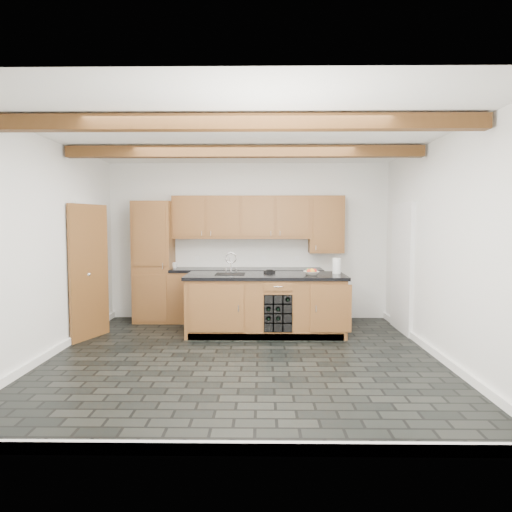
# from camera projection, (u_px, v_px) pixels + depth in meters

# --- Properties ---
(ground) EXTENTS (5.00, 5.00, 0.00)m
(ground) POSITION_uv_depth(u_px,v_px,m) (243.00, 357.00, 5.85)
(ground) COLOR black
(ground) RESTS_ON ground
(room_shell) EXTENTS (5.01, 5.00, 5.00)m
(room_shell) POSITION_uv_depth(u_px,v_px,m) (238.00, 237.00, 6.27)
(room_shell) COLOR white
(room_shell) RESTS_ON ground
(back_cabinetry) EXTENTS (3.65, 0.62, 2.20)m
(back_cabinetry) POSITION_uv_depth(u_px,v_px,m) (227.00, 266.00, 8.02)
(back_cabinetry) COLOR brown
(back_cabinetry) RESTS_ON ground
(island) EXTENTS (2.48, 0.96, 0.93)m
(island) POSITION_uv_depth(u_px,v_px,m) (266.00, 304.00, 7.09)
(island) COLOR brown
(island) RESTS_ON ground
(faucet) EXTENTS (0.45, 0.40, 0.34)m
(faucet) POSITION_uv_depth(u_px,v_px,m) (230.00, 272.00, 7.12)
(faucet) COLOR black
(faucet) RESTS_ON island
(kitchen_scale) EXTENTS (0.19, 0.14, 0.05)m
(kitchen_scale) POSITION_uv_depth(u_px,v_px,m) (269.00, 271.00, 7.26)
(kitchen_scale) COLOR black
(kitchen_scale) RESTS_ON island
(fruit_bowl) EXTENTS (0.26, 0.26, 0.06)m
(fruit_bowl) POSITION_uv_depth(u_px,v_px,m) (311.00, 273.00, 6.97)
(fruit_bowl) COLOR beige
(fruit_bowl) RESTS_ON island
(fruit_cluster) EXTENTS (0.16, 0.17, 0.07)m
(fruit_cluster) POSITION_uv_depth(u_px,v_px,m) (311.00, 271.00, 6.97)
(fruit_cluster) COLOR #B21E17
(fruit_cluster) RESTS_ON fruit_bowl
(paper_towel) EXTENTS (0.13, 0.13, 0.24)m
(paper_towel) POSITION_uv_depth(u_px,v_px,m) (337.00, 266.00, 7.17)
(paper_towel) COLOR white
(paper_towel) RESTS_ON island
(mug) EXTENTS (0.13, 0.13, 0.10)m
(mug) POSITION_uv_depth(u_px,v_px,m) (174.00, 265.00, 8.03)
(mug) COLOR white
(mug) RESTS_ON back_cabinetry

